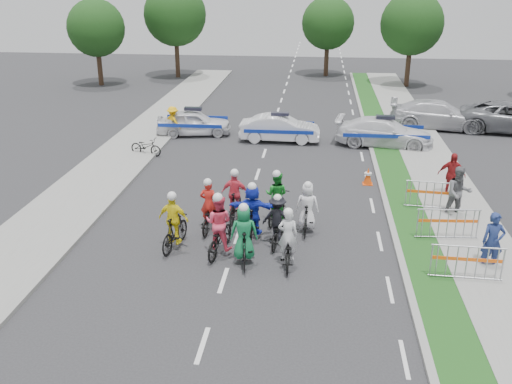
# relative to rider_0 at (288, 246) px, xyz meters

# --- Properties ---
(ground) EXTENTS (90.00, 90.00, 0.00)m
(ground) POSITION_rel_rider_0_xyz_m (-1.73, -1.13, -0.61)
(ground) COLOR #28282B
(ground) RESTS_ON ground
(curb_right) EXTENTS (0.20, 60.00, 0.12)m
(curb_right) POSITION_rel_rider_0_xyz_m (3.37, 3.87, -0.55)
(curb_right) COLOR gray
(curb_right) RESTS_ON ground
(grass_strip) EXTENTS (1.20, 60.00, 0.11)m
(grass_strip) POSITION_rel_rider_0_xyz_m (4.07, 3.87, -0.56)
(grass_strip) COLOR #214F19
(grass_strip) RESTS_ON ground
(sidewalk_right) EXTENTS (2.40, 60.00, 0.13)m
(sidewalk_right) POSITION_rel_rider_0_xyz_m (5.87, 3.87, -0.55)
(sidewalk_right) COLOR gray
(sidewalk_right) RESTS_ON ground
(sidewalk_left) EXTENTS (3.00, 60.00, 0.13)m
(sidewalk_left) POSITION_rel_rider_0_xyz_m (-8.23, 3.87, -0.55)
(sidewalk_left) COLOR gray
(sidewalk_left) RESTS_ON ground
(rider_0) EXTENTS (0.70, 1.84, 1.85)m
(rider_0) POSITION_rel_rider_0_xyz_m (0.00, 0.00, 0.00)
(rider_0) COLOR black
(rider_0) RESTS_ON ground
(rider_1) EXTENTS (0.88, 1.90, 1.94)m
(rider_1) POSITION_rel_rider_0_xyz_m (-1.28, -0.01, 0.14)
(rider_1) COLOR black
(rider_1) RESTS_ON ground
(rider_2) EXTENTS (1.02, 2.06, 2.01)m
(rider_2) POSITION_rel_rider_0_xyz_m (-2.12, 0.52, 0.13)
(rider_2) COLOR black
(rider_2) RESTS_ON ground
(rider_3) EXTENTS (1.03, 1.90, 1.93)m
(rider_3) POSITION_rel_rider_0_xyz_m (-3.56, 0.69, 0.13)
(rider_3) COLOR black
(rider_3) RESTS_ON ground
(rider_4) EXTENTS (1.02, 1.76, 1.74)m
(rider_4) POSITION_rel_rider_0_xyz_m (-0.40, 1.31, 0.07)
(rider_4) COLOR black
(rider_4) RESTS_ON ground
(rider_5) EXTENTS (1.55, 1.85, 1.94)m
(rider_5) POSITION_rel_rider_0_xyz_m (-1.24, 1.71, 0.20)
(rider_5) COLOR black
(rider_5) RESTS_ON ground
(rider_6) EXTENTS (0.74, 1.85, 1.85)m
(rider_6) POSITION_rel_rider_0_xyz_m (-2.74, 2.17, 0.00)
(rider_6) COLOR black
(rider_6) RESTS_ON ground
(rider_7) EXTENTS (0.79, 1.75, 1.81)m
(rider_7) POSITION_rel_rider_0_xyz_m (0.50, 2.37, 0.09)
(rider_7) COLOR black
(rider_7) RESTS_ON ground
(rider_8) EXTENTS (1.01, 1.95, 1.89)m
(rider_8) POSITION_rel_rider_0_xyz_m (-0.57, 3.11, 0.09)
(rider_8) COLOR black
(rider_8) RESTS_ON ground
(rider_9) EXTENTS (0.98, 1.83, 1.90)m
(rider_9) POSITION_rel_rider_0_xyz_m (-1.99, 3.07, 0.12)
(rider_9) COLOR black
(rider_9) RESTS_ON ground
(police_car_0) EXTENTS (4.08, 2.20, 1.32)m
(police_car_0) POSITION_rel_rider_0_xyz_m (-5.75, 13.76, 0.05)
(police_car_0) COLOR silver
(police_car_0) RESTS_ON ground
(police_car_1) EXTENTS (4.05, 1.45, 1.33)m
(police_car_1) POSITION_rel_rider_0_xyz_m (-1.16, 13.07, 0.05)
(police_car_1) COLOR silver
(police_car_1) RESTS_ON ground
(police_car_2) EXTENTS (4.98, 2.65, 1.37)m
(police_car_2) POSITION_rel_rider_0_xyz_m (4.02, 12.78, 0.08)
(police_car_2) COLOR silver
(police_car_2) RESTS_ON ground
(civilian_sedan) EXTENTS (5.47, 2.83, 1.52)m
(civilian_sedan) POSITION_rel_rider_0_xyz_m (7.31, 16.53, 0.15)
(civilian_sedan) COLOR silver
(civilian_sedan) RESTS_ON ground
(spectator_0) EXTENTS (0.64, 0.42, 1.74)m
(spectator_0) POSITION_rel_rider_0_xyz_m (5.87, 0.41, 0.26)
(spectator_0) COLOR navy
(spectator_0) RESTS_ON ground
(spectator_1) EXTENTS (0.97, 0.79, 1.87)m
(spectator_1) POSITION_rel_rider_0_xyz_m (5.70, 4.10, 0.32)
(spectator_1) COLOR #5B5C60
(spectator_1) RESTS_ON ground
(spectator_2) EXTENTS (1.10, 0.67, 1.75)m
(spectator_2) POSITION_rel_rider_0_xyz_m (5.88, 6.14, 0.26)
(spectator_2) COLOR maroon
(spectator_2) RESTS_ON ground
(marshal_hiviz) EXTENTS (1.20, 1.10, 1.62)m
(marshal_hiviz) POSITION_rel_rider_0_xyz_m (-6.71, 13.20, 0.20)
(marshal_hiviz) COLOR yellow
(marshal_hiviz) RESTS_ON ground
(barrier_0) EXTENTS (2.02, 0.57, 1.12)m
(barrier_0) POSITION_rel_rider_0_xyz_m (4.97, -0.49, -0.05)
(barrier_0) COLOR #A5A8AD
(barrier_0) RESTS_ON ground
(barrier_1) EXTENTS (2.03, 0.64, 1.12)m
(barrier_1) POSITION_rel_rider_0_xyz_m (4.97, 2.11, -0.05)
(barrier_1) COLOR #A5A8AD
(barrier_1) RESTS_ON ground
(barrier_2) EXTENTS (2.04, 0.68, 1.12)m
(barrier_2) POSITION_rel_rider_0_xyz_m (4.97, 4.61, -0.05)
(barrier_2) COLOR #A5A8AD
(barrier_2) RESTS_ON ground
(cone_0) EXTENTS (0.40, 0.40, 0.70)m
(cone_0) POSITION_rel_rider_0_xyz_m (2.85, 7.17, -0.27)
(cone_0) COLOR #F24C0C
(cone_0) RESTS_ON ground
(cone_1) EXTENTS (0.40, 0.40, 0.70)m
(cone_1) POSITION_rel_rider_0_xyz_m (5.16, 12.29, -0.27)
(cone_1) COLOR #F24C0C
(cone_1) RESTS_ON ground
(parked_bike) EXTENTS (1.71, 0.99, 0.85)m
(parked_bike) POSITION_rel_rider_0_xyz_m (-7.24, 9.99, -0.19)
(parked_bike) COLOR black
(parked_bike) RESTS_ON ground
(tree_0) EXTENTS (4.20, 4.20, 6.30)m
(tree_0) POSITION_rel_rider_0_xyz_m (-15.73, 26.87, 3.57)
(tree_0) COLOR #382619
(tree_0) RESTS_ON ground
(tree_1) EXTENTS (4.55, 4.55, 6.82)m
(tree_1) POSITION_rel_rider_0_xyz_m (7.27, 28.87, 3.92)
(tree_1) COLOR #382619
(tree_1) RESTS_ON ground
(tree_3) EXTENTS (4.90, 4.90, 7.35)m
(tree_3) POSITION_rel_rider_0_xyz_m (-10.73, 30.87, 4.28)
(tree_3) COLOR #382619
(tree_3) RESTS_ON ground
(tree_4) EXTENTS (4.20, 4.20, 6.30)m
(tree_4) POSITION_rel_rider_0_xyz_m (1.27, 32.87, 3.57)
(tree_4) COLOR #382619
(tree_4) RESTS_ON ground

